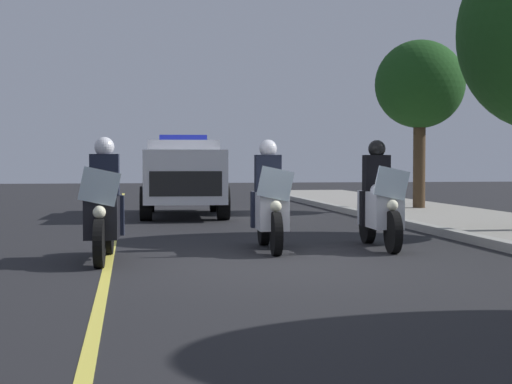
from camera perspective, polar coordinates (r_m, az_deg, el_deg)
name	(u,v)px	position (r m, az deg, el deg)	size (l,w,h in m)	color
ground_plane	(278,265)	(10.45, 1.61, -5.32)	(80.00, 80.00, 0.00)	black
lane_stripe_center	(107,268)	(10.28, -10.76, -5.47)	(48.00, 0.12, 0.01)	#E0D14C
police_motorcycle_lead_left	(104,210)	(11.03, -11.02, -1.32)	(2.14, 0.59, 1.72)	black
police_motorcycle_lead_right	(269,205)	(12.14, 0.99, -0.96)	(2.14, 0.59, 1.72)	black
police_motorcycle_trailing	(379,204)	(12.57, 8.98, -0.88)	(2.14, 0.59, 1.72)	black
police_suv	(183,174)	(19.92, -5.31, 1.34)	(4.99, 2.26, 2.05)	silver
tree_far_back	(420,86)	(22.14, 11.84, 7.59)	(2.45, 2.45, 4.61)	#42301E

